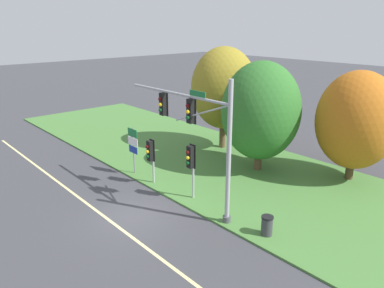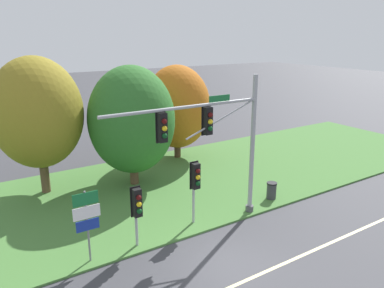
{
  "view_description": "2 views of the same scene",
  "coord_description": "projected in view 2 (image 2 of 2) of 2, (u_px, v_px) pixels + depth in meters",
  "views": [
    {
      "loc": [
        14.72,
        -9.02,
        9.31
      ],
      "look_at": [
        0.66,
        3.4,
        3.23
      ],
      "focal_mm": 35.0,
      "sensor_mm": 36.0,
      "label": 1
    },
    {
      "loc": [
        -8.09,
        -10.14,
        8.82
      ],
      "look_at": [
        1.17,
        4.37,
        3.72
      ],
      "focal_mm": 35.0,
      "sensor_mm": 36.0,
      "label": 2
    }
  ],
  "objects": [
    {
      "name": "pedestrian_signal_further_along",
      "position": [
        195.0,
        180.0,
        17.23
      ],
      "size": [
        0.46,
        0.55,
        3.11
      ],
      "color": "#9EA0A5",
      "rests_on": "grass_verge"
    },
    {
      "name": "pedestrian_signal_near_kerb",
      "position": [
        137.0,
        206.0,
        15.37
      ],
      "size": [
        0.46,
        0.55,
        2.73
      ],
      "color": "#9EA0A5",
      "rests_on": "grass_verge"
    },
    {
      "name": "tree_left_of_mast",
      "position": [
        132.0,
        120.0,
        21.57
      ],
      "size": [
        5.01,
        5.01,
        7.07
      ],
      "color": "brown",
      "rests_on": "grass_verge"
    },
    {
      "name": "route_sign_post",
      "position": [
        87.0,
        216.0,
        14.4
      ],
      "size": [
        1.07,
        0.08,
        3.0
      ],
      "color": "slate",
      "rests_on": "grass_verge"
    },
    {
      "name": "trash_bin",
      "position": [
        271.0,
        190.0,
        20.46
      ],
      "size": [
        0.56,
        0.56,
        0.93
      ],
      "color": "#38383D",
      "rests_on": "grass_verge"
    },
    {
      "name": "ground_plane",
      "position": [
        226.0,
        264.0,
        14.87
      ],
      "size": [
        160.0,
        160.0,
        0.0
      ],
      "primitive_type": "plane",
      "color": "#3D3D42"
    },
    {
      "name": "grass_verge",
      "position": [
        139.0,
        192.0,
        21.53
      ],
      "size": [
        48.0,
        11.5,
        0.1
      ],
      "primitive_type": "cube",
      "color": "#477A38",
      "rests_on": "ground"
    },
    {
      "name": "traffic_signal_mast",
      "position": [
        218.0,
        135.0,
        16.81
      ],
      "size": [
        7.77,
        0.49,
        6.92
      ],
      "color": "#9EA0A5",
      "rests_on": "grass_verge"
    },
    {
      "name": "lane_stripe",
      "position": [
        246.0,
        280.0,
        13.9
      ],
      "size": [
        36.0,
        0.16,
        0.01
      ],
      "primitive_type": "cube",
      "color": "beige",
      "rests_on": "ground"
    },
    {
      "name": "tree_behind_signpost",
      "position": [
        177.0,
        107.0,
        26.51
      ],
      "size": [
        4.72,
        4.72,
        6.67
      ],
      "color": "#4C3823",
      "rests_on": "grass_verge"
    },
    {
      "name": "tree_nearest_road",
      "position": [
        37.0,
        113.0,
        20.2
      ],
      "size": [
        4.87,
        4.87,
        7.64
      ],
      "color": "brown",
      "rests_on": "grass_verge"
    }
  ]
}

